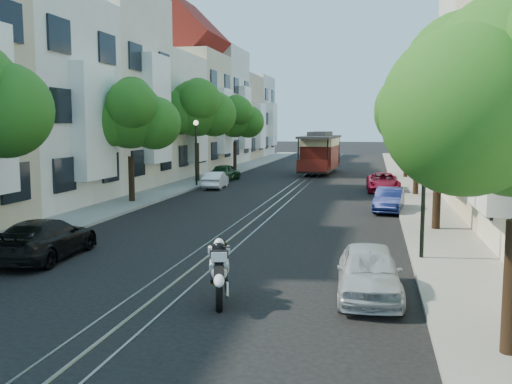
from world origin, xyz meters
The scene contains 25 objects.
ground centered at (0.00, 28.00, 0.00)m, with size 200.00×200.00×0.00m, color black.
sidewalk_east centered at (7.25, 28.00, 0.06)m, with size 2.50×80.00×0.12m, color gray.
sidewalk_west centered at (-7.25, 28.00, 0.06)m, with size 2.50×80.00×0.12m, color gray.
rail_left centered at (-0.55, 28.00, 0.01)m, with size 0.06×80.00×0.02m, color gray.
rail_slot centered at (0.00, 28.00, 0.01)m, with size 0.06×80.00×0.02m, color gray.
rail_right centered at (0.55, 28.00, 0.01)m, with size 0.06×80.00×0.02m, color gray.
lane_line centered at (0.00, 28.00, 0.00)m, with size 0.08×80.00×0.01m, color tan.
townhouses_east centered at (11.87, 27.91, 5.18)m, with size 7.75×72.00×12.00m.
townhouses_west centered at (-11.87, 27.91, 5.08)m, with size 7.75×72.00×11.76m.
tree_e_b centered at (7.26, 8.98, 4.73)m, with size 4.93×4.08×6.68m.
tree_e_c centered at (7.26, 19.98, 4.60)m, with size 4.84×3.99×6.52m.
tree_e_d centered at (7.26, 30.98, 4.87)m, with size 5.01×4.16×6.85m.
tree_w_b centered at (-7.14, 13.98, 4.40)m, with size 4.72×3.87×6.27m.
tree_w_c centered at (-7.14, 24.98, 5.07)m, with size 5.13×4.28×7.09m.
tree_w_d centered at (-7.14, 35.98, 4.60)m, with size 4.84×3.99×6.52m.
lamp_east centered at (6.30, 4.00, 2.85)m, with size 0.32×0.32×4.16m.
lamp_west centered at (-6.30, 22.00, 2.85)m, with size 0.32×0.32×4.16m.
sportbike_rider centered at (1.53, -0.91, 0.80)m, with size 0.72×2.05×1.43m.
cable_car centered at (0.50, 34.01, 1.86)m, with size 3.00×8.31×3.15m.
parked_car_e_near centered at (4.82, 0.13, 0.61)m, with size 1.43×3.56×1.21m, color #B2B7BF.
parked_car_e_mid centered at (5.60, 13.73, 0.55)m, with size 1.17×3.36×1.11m, color #0E1647.
parked_car_e_far centered at (5.44, 21.82, 0.57)m, with size 1.88×4.08×1.13m, color maroon.
parked_car_w_near centered at (-4.63, 2.06, 0.61)m, with size 1.70×4.18×1.21m, color black.
parked_car_w_mid centered at (-4.91, 21.56, 0.53)m, with size 1.13×3.23×1.06m, color white.
parked_car_w_far centered at (-5.60, 26.56, 0.61)m, with size 1.43×3.56×1.21m, color #153617.
Camera 1 is at (4.88, -12.97, 3.96)m, focal length 40.00 mm.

